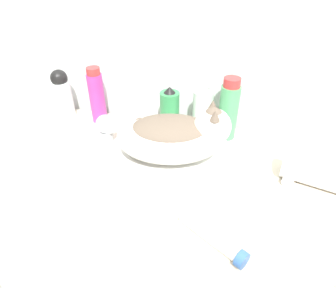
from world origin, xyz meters
TOP-DOWN VIEW (x-y plane):
  - wall_back at (0.00, 0.61)m, footprint 8.00×0.05m
  - vanity_counter at (0.00, 0.28)m, footprint 1.05×0.56m
  - sink_basin at (-0.00, 0.27)m, footprint 0.40×0.40m
  - cat at (0.01, 0.27)m, footprint 0.33×0.27m
  - faucet at (-0.22, 0.35)m, footprint 0.15×0.08m
  - spray_bottle_trigger at (-0.05, 0.50)m, footprint 0.07×0.07m
  - mouthwash_bottle at (0.15, 0.50)m, footprint 0.06×0.06m
  - shampoo_bottle_tall at (-0.33, 0.50)m, footprint 0.06×0.06m
  - soap_pump_bottle at (0.06, 0.50)m, footprint 0.07×0.07m
  - lotion_bottle_white at (-0.47, 0.50)m, footprint 0.07×0.07m
  - cream_tube at (0.15, 0.04)m, footprint 0.17×0.13m
  - hair_dryer at (0.41, 0.31)m, footprint 0.20×0.13m

SIDE VIEW (x-z plane):
  - vanity_counter at x=0.00m, z-range 0.00..0.83m
  - cream_tube at x=0.15m, z-range 0.83..0.87m
  - sink_basin at x=0.00m, z-range 0.83..0.89m
  - hair_dryer at x=0.41m, z-range 0.83..0.90m
  - faucet at x=-0.22m, z-range 0.83..0.97m
  - spray_bottle_trigger at x=-0.05m, z-range 0.82..0.99m
  - soap_pump_bottle at x=0.06m, z-range 0.81..1.01m
  - lotion_bottle_white at x=-0.47m, z-range 0.83..1.02m
  - shampoo_bottle_tall at x=-0.33m, z-range 0.83..1.03m
  - mouthwash_bottle at x=0.15m, z-range 0.83..1.04m
  - cat at x=0.01m, z-range 0.87..1.04m
  - wall_back at x=0.00m, z-range 0.00..2.40m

